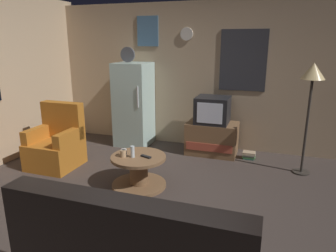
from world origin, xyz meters
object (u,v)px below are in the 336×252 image
(mug_ceramic_white, at_px, (124,153))
(wine_glass, at_px, (133,152))
(fridge, at_px, (134,104))
(standing_lamp, at_px, (312,80))
(mug_ceramic_tan, at_px, (123,154))
(book_stack, at_px, (249,155))
(coffee_table, at_px, (139,171))
(armchair, at_px, (57,144))
(tv_stand, at_px, (212,138))
(remote_control, at_px, (146,157))
(crt_tv, at_px, (213,110))

(mug_ceramic_white, bearing_deg, wine_glass, -3.00)
(mug_ceramic_white, bearing_deg, fridge, 110.48)
(standing_lamp, height_order, wine_glass, standing_lamp)
(mug_ceramic_tan, bearing_deg, book_stack, 46.74)
(coffee_table, distance_m, book_stack, 1.98)
(book_stack, bearing_deg, armchair, -156.17)
(tv_stand, relative_size, standing_lamp, 0.53)
(fridge, relative_size, standing_lamp, 1.11)
(remote_control, bearing_deg, tv_stand, 89.60)
(mug_ceramic_tan, relative_size, book_stack, 0.43)
(standing_lamp, height_order, coffee_table, standing_lamp)
(coffee_table, relative_size, mug_ceramic_white, 8.00)
(crt_tv, height_order, book_stack, crt_tv)
(mug_ceramic_tan, height_order, book_stack, mug_ceramic_tan)
(tv_stand, bearing_deg, remote_control, -109.90)
(coffee_table, height_order, armchair, armchair)
(standing_lamp, bearing_deg, remote_control, -149.17)
(coffee_table, bearing_deg, crt_tv, 66.59)
(fridge, relative_size, tv_stand, 2.11)
(standing_lamp, bearing_deg, fridge, 171.46)
(armchair, bearing_deg, book_stack, 23.83)
(standing_lamp, xyz_separation_m, book_stack, (-0.77, 0.32, -1.30))
(standing_lamp, bearing_deg, coffee_table, -150.85)
(coffee_table, relative_size, wine_glass, 4.80)
(mug_ceramic_white, xyz_separation_m, remote_control, (0.29, 0.04, -0.03))
(remote_control, bearing_deg, coffee_table, -167.83)
(fridge, relative_size, remote_control, 11.80)
(tv_stand, xyz_separation_m, remote_control, (-0.56, -1.55, 0.17))
(fridge, xyz_separation_m, wine_glass, (0.74, -1.65, -0.25))
(crt_tv, height_order, armchair, crt_tv)
(fridge, distance_m, wine_glass, 1.83)
(wine_glass, bearing_deg, mug_ceramic_white, 177.00)
(fridge, bearing_deg, crt_tv, -2.09)
(fridge, bearing_deg, coffee_table, -63.49)
(tv_stand, xyz_separation_m, wine_glass, (-0.73, -1.60, 0.23))
(fridge, distance_m, remote_control, 1.87)
(mug_ceramic_tan, bearing_deg, remote_control, 14.71)
(mug_ceramic_tan, distance_m, book_stack, 2.20)
(remote_control, bearing_deg, mug_ceramic_tan, -145.79)
(wine_glass, xyz_separation_m, book_stack, (1.36, 1.54, -0.44))
(fridge, distance_m, mug_ceramic_tan, 1.81)
(mug_ceramic_tan, bearing_deg, armchair, 165.41)
(wine_glass, height_order, mug_ceramic_white, wine_glass)
(fridge, xyz_separation_m, mug_ceramic_tan, (0.62, -1.68, -0.28))
(coffee_table, xyz_separation_m, mug_ceramic_white, (-0.18, -0.05, 0.26))
(tv_stand, bearing_deg, fridge, 177.96)
(mug_ceramic_white, height_order, mug_ceramic_tan, same)
(fridge, bearing_deg, mug_ceramic_white, -69.52)
(standing_lamp, distance_m, mug_ceramic_white, 2.71)
(wine_glass, distance_m, mug_ceramic_tan, 0.13)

